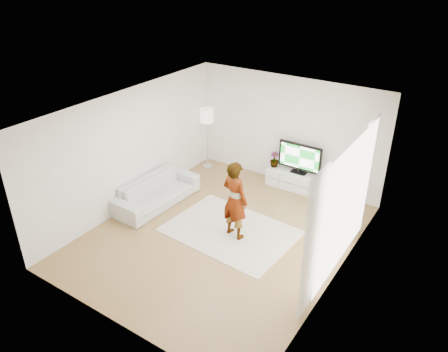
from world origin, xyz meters
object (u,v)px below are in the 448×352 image
Objects in this scene: rug at (231,231)px; player at (235,200)px; media_console at (297,181)px; sofa at (157,192)px; television at (300,157)px; floor_lamp at (207,118)px.

rug is 0.89m from player.
sofa is (-2.49, -2.51, 0.10)m from media_console.
rug is at bearing -98.66° from television.
television is at bearing 81.34° from rug.
media_console is at bearing -90.00° from television.
television is 0.66× the size of floor_lamp.
media_console is 0.93× the size of player.
sofa is at bearing -134.74° from media_console.
player is (0.15, -0.08, 0.87)m from rug.
media_console reaches higher than rug.
media_console is 1.43× the size of television.
television is at bearing 90.00° from media_console.
player reaches higher than sofa.
floor_lamp is at bearing -176.01° from media_console.
floor_lamp is at bearing 134.23° from rug.
sofa reaches higher than media_console.
rug is at bearing -16.38° from player.
television is at bearing -83.84° from player.
media_console is 2.70m from player.
player is at bearing -89.85° from sofa.
sofa is at bearing -134.43° from television.
media_console is 0.73× the size of sofa.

